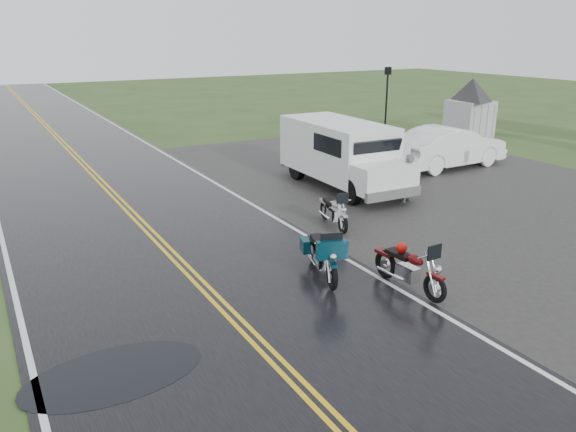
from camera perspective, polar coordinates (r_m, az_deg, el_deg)
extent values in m
plane|color=#2D471E|center=(12.27, -6.87, -9.03)|extent=(120.00, 120.00, 0.00)
cube|color=black|center=(21.28, -17.46, 2.19)|extent=(8.00, 100.00, 0.04)
cube|color=black|center=(22.08, 14.86, 2.97)|extent=(14.00, 24.00, 0.03)
imported|color=#515156|center=(19.53, 12.02, 3.69)|extent=(0.69, 0.55, 1.65)
imported|color=white|center=(25.14, 16.06, 6.70)|extent=(5.37, 2.02, 1.75)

